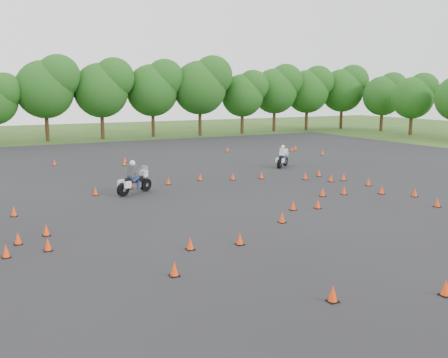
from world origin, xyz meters
TOP-DOWN VIEW (x-y plane):
  - ground at (0.00, 0.00)m, footprint 140.00×140.00m
  - asphalt_pad at (0.00, 6.00)m, footprint 62.00×62.00m
  - treeline at (1.90, 35.33)m, footprint 87.00×32.25m
  - traffic_cones at (0.08, 5.62)m, footprint 36.08×32.65m
  - rider_grey at (-3.54, 8.12)m, footprint 2.56×1.80m
  - rider_white at (9.40, 12.49)m, footprint 2.13×1.89m

SIDE VIEW (x-z plane):
  - ground at x=0.00m, z-range 0.00..0.00m
  - asphalt_pad at x=0.00m, z-range 0.01..0.01m
  - traffic_cones at x=0.08m, z-range 0.01..0.46m
  - rider_white at x=9.40m, z-range 0.00..1.69m
  - rider_grey at x=-3.54m, z-range 0.00..1.92m
  - treeline at x=1.90m, z-range -0.63..9.82m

